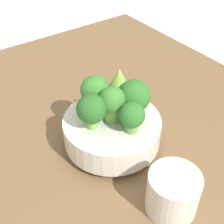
{
  "coord_description": "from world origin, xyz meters",
  "views": [
    {
      "loc": [
        0.38,
        -0.31,
        0.53
      ],
      "look_at": [
        -0.01,
        -0.03,
        0.14
      ],
      "focal_mm": 50.0,
      "sensor_mm": 36.0,
      "label": 1
    }
  ],
  "objects": [
    {
      "name": "ground_plane",
      "position": [
        0.0,
        0.0,
        0.0
      ],
      "size": [
        6.0,
        6.0,
        0.0
      ],
      "primitive_type": "plane",
      "color": "silver"
    },
    {
      "name": "table",
      "position": [
        0.0,
        0.0,
        0.02
      ],
      "size": [
        1.12,
        0.87,
        0.05
      ],
      "color": "brown",
      "rests_on": "ground_plane"
    },
    {
      "name": "broccoli_floret_right",
      "position": [
        0.04,
        -0.02,
        0.16
      ],
      "size": [
        0.05,
        0.05,
        0.06
      ],
      "color": "#609347",
      "rests_on": "bowl"
    },
    {
      "name": "cup",
      "position": [
        0.18,
        -0.04,
        0.09
      ],
      "size": [
        0.09,
        0.09,
        0.08
      ],
      "color": "silver",
      "rests_on": "table"
    },
    {
      "name": "romanesco_piece_far",
      "position": [
        -0.04,
        0.01,
        0.17
      ],
      "size": [
        0.07,
        0.07,
        0.09
      ],
      "color": "#7AB256",
      "rests_on": "bowl"
    },
    {
      "name": "broccoli_floret_front",
      "position": [
        -0.01,
        -0.07,
        0.16
      ],
      "size": [
        0.06,
        0.06,
        0.07
      ],
      "color": "#7AB256",
      "rests_on": "bowl"
    },
    {
      "name": "broccoli_floret_center",
      "position": [
        -0.01,
        -0.03,
        0.16
      ],
      "size": [
        0.05,
        0.05,
        0.08
      ],
      "color": "#6BA34C",
      "rests_on": "bowl"
    },
    {
      "name": "broccoli_floret_back",
      "position": [
        -0.0,
        0.02,
        0.16
      ],
      "size": [
        0.07,
        0.07,
        0.08
      ],
      "color": "#609347",
      "rests_on": "bowl"
    },
    {
      "name": "broccoli_floret_left",
      "position": [
        -0.06,
        -0.03,
        0.16
      ],
      "size": [
        0.06,
        0.06,
        0.08
      ],
      "color": "#6BA34C",
      "rests_on": "bowl"
    },
    {
      "name": "bowl",
      "position": [
        -0.01,
        -0.03,
        0.09
      ],
      "size": [
        0.2,
        0.2,
        0.07
      ],
      "color": "silver",
      "rests_on": "table"
    }
  ]
}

